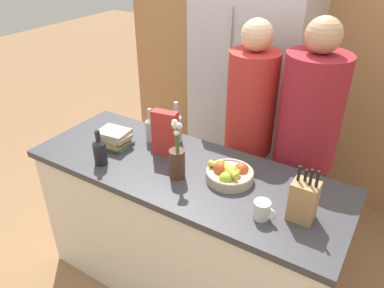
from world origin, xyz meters
TOP-DOWN VIEW (x-y plane):
  - ground_plane at (0.00, 0.00)m, footprint 14.00×14.00m
  - kitchen_island at (0.00, 0.00)m, footprint 1.84×0.68m
  - back_wall_wood at (0.00, 1.52)m, footprint 3.04×0.12m
  - refrigerator at (-0.10, 1.16)m, footprint 0.84×0.63m
  - fruit_bowl at (0.26, 0.04)m, footprint 0.26×0.26m
  - knife_block at (0.68, -0.06)m, footprint 0.12×0.10m
  - flower_vase at (0.01, -0.08)m, footprint 0.09×0.09m
  - cereal_box at (-0.18, 0.08)m, footprint 0.16×0.08m
  - coffee_mug at (0.53, -0.15)m, footprint 0.12×0.08m
  - book_stack at (-0.50, -0.01)m, footprint 0.21×0.17m
  - bottle_oil at (-0.35, 0.16)m, footprint 0.06×0.06m
  - bottle_vinegar at (-0.43, -0.20)m, footprint 0.07×0.07m
  - bottle_wine at (-0.21, 0.24)m, footprint 0.07×0.07m
  - person_at_sink at (0.13, 0.59)m, footprint 0.32×0.32m
  - person_in_blue at (0.50, 0.58)m, footprint 0.36×0.36m

SIDE VIEW (x-z plane):
  - ground_plane at x=0.00m, z-range 0.00..0.00m
  - kitchen_island at x=0.00m, z-range 0.00..0.91m
  - person_at_sink at x=0.13m, z-range 0.11..1.75m
  - fruit_bowl at x=0.26m, z-range 0.90..1.00m
  - person_in_blue at x=0.50m, z-range 0.10..1.80m
  - coffee_mug at x=0.53m, z-range 0.91..1.00m
  - book_stack at x=-0.50m, z-range 0.91..1.01m
  - bottle_vinegar at x=-0.43m, z-range 0.89..1.10m
  - refrigerator at x=-0.10m, z-range 0.00..1.99m
  - bottle_oil at x=-0.35m, z-range 0.88..1.11m
  - knife_block at x=0.68m, z-range 0.87..1.15m
  - bottle_wine at x=-0.21m, z-range 0.88..1.15m
  - flower_vase at x=0.01m, z-range 0.85..1.19m
  - cereal_box at x=-0.18m, z-range 0.91..1.19m
  - back_wall_wood at x=0.00m, z-range 0.00..2.60m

